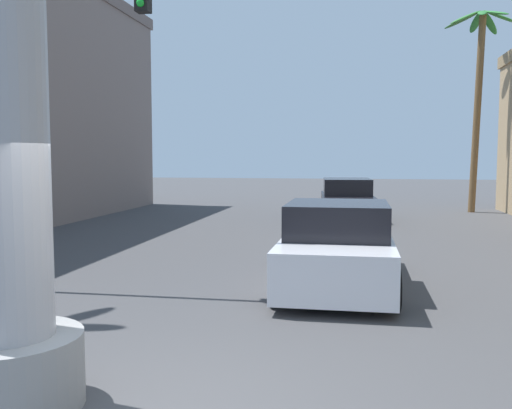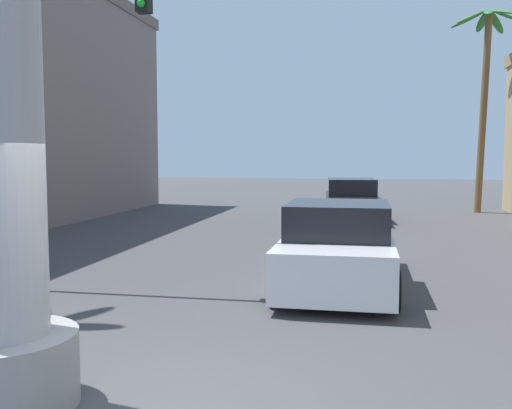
# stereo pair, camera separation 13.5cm
# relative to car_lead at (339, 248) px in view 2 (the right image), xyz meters

# --- Properties ---
(ground_plane) EXTENTS (93.78, 93.78, 0.00)m
(ground_plane) POSITION_rel_car_lead_xyz_m (-1.35, 4.28, -0.70)
(ground_plane) COLOR #424244
(car_lead) EXTENTS (2.04, 4.89, 1.56)m
(car_lead) POSITION_rel_car_lead_xyz_m (0.00, 0.00, 0.00)
(car_lead) COLOR black
(car_lead) RESTS_ON ground
(car_far) EXTENTS (2.24, 4.60, 1.56)m
(car_far) POSITION_rel_car_lead_xyz_m (-0.02, 11.00, 0.03)
(car_far) COLOR black
(car_far) RESTS_ON ground
(palm_tree_far_right) EXTENTS (3.00, 3.06, 8.52)m
(palm_tree_far_right) POSITION_rel_car_lead_xyz_m (5.34, 14.99, 5.07)
(palm_tree_far_right) COLOR brown
(palm_tree_far_right) RESTS_ON ground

